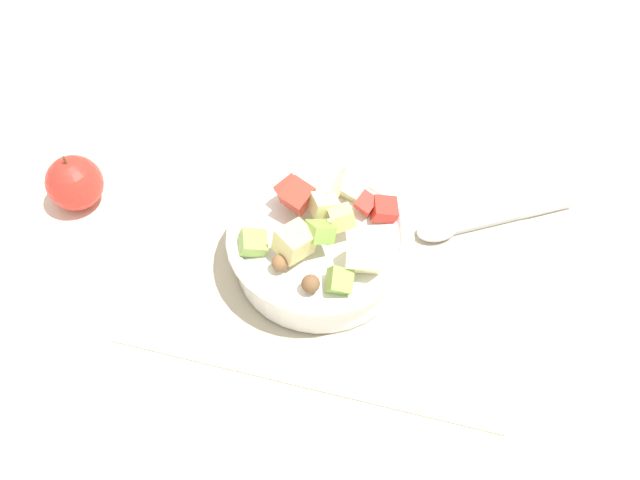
{
  "coord_description": "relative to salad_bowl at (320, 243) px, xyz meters",
  "views": [
    {
      "loc": [
        0.11,
        -0.48,
        0.71
      ],
      "look_at": [
        -0.02,
        0.01,
        0.05
      ],
      "focal_mm": 37.2,
      "sensor_mm": 36.0,
      "label": 1
    }
  ],
  "objects": [
    {
      "name": "whole_apple",
      "position": [
        -0.35,
        0.02,
        -0.01
      ],
      "size": [
        0.08,
        0.08,
        0.09
      ],
      "color": "red",
      "rests_on": "ground_plane"
    },
    {
      "name": "serving_spoon",
      "position": [
        0.18,
        0.11,
        -0.03
      ],
      "size": [
        0.21,
        0.14,
        0.01
      ],
      "color": "#B7B7BC",
      "rests_on": "placemat"
    },
    {
      "name": "salad_bowl",
      "position": [
        0.0,
        0.0,
        0.0
      ],
      "size": [
        0.23,
        0.23,
        0.11
      ],
      "color": "white",
      "rests_on": "placemat"
    },
    {
      "name": "ground_plane",
      "position": [
        0.02,
        -0.01,
        -0.05
      ],
      "size": [
        2.4,
        2.4,
        0.0
      ],
      "primitive_type": "plane",
      "color": "silver"
    },
    {
      "name": "placemat",
      "position": [
        0.02,
        -0.01,
        -0.04
      ],
      "size": [
        0.47,
        0.33,
        0.01
      ],
      "primitive_type": "cube",
      "color": "#BCB299",
      "rests_on": "ground_plane"
    }
  ]
}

